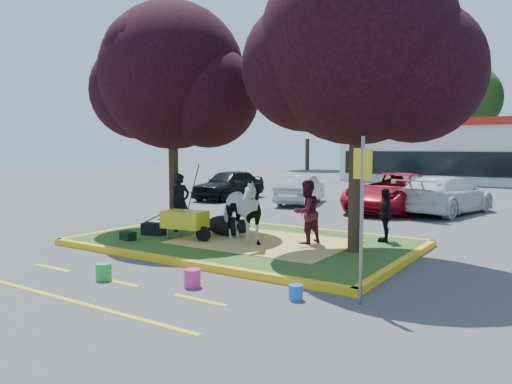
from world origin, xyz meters
The scene contains 31 objects.
ground centered at (0.00, 0.00, 0.00)m, with size 90.00×90.00×0.00m, color #424244.
median_island centered at (0.00, 0.00, 0.07)m, with size 8.00×5.00×0.15m, color #294F18.
curb_near centered at (0.00, -2.58, 0.07)m, with size 8.30×0.16×0.15m, color yellow.
curb_far centered at (0.00, 2.58, 0.07)m, with size 8.30×0.16×0.15m, color yellow.
curb_left centered at (-4.08, 0.00, 0.07)m, with size 0.16×5.30×0.15m, color yellow.
curb_right centered at (4.08, 0.00, 0.07)m, with size 0.16×5.30×0.15m, color yellow.
straw_bedding centered at (0.60, 0.00, 0.15)m, with size 4.20×3.00×0.01m, color #EBCD60.
tree_purple_left centered at (-2.78, 0.38, 4.36)m, with size 5.06×4.20×6.51m.
tree_purple_right centered at (2.92, 0.18, 4.56)m, with size 5.30×4.40×6.82m.
fire_lane_stripe_a centered at (-2.00, -4.20, 0.00)m, with size 1.10×0.12×0.01m, color yellow.
fire_lane_stripe_b centered at (0.00, -4.20, 0.00)m, with size 1.10×0.12×0.01m, color yellow.
fire_lane_stripe_c centered at (2.00, -4.20, 0.00)m, with size 1.10×0.12×0.01m, color yellow.
fire_lane_long centered at (0.00, -5.40, 0.00)m, with size 6.00×0.10×0.01m, color yellow.
retail_building centered at (2.00, 27.98, 2.25)m, with size 20.40×8.40×4.40m.
treeline centered at (1.23, 37.61, 7.73)m, with size 46.58×7.80×14.63m.
cow centered at (0.10, -0.43, 0.95)m, with size 0.87×1.90×1.60m, color silver.
calf centered at (-0.79, 0.24, 0.42)m, with size 1.24×0.70×0.54m, color black.
handler centered at (-2.26, 0.08, 0.97)m, with size 0.60×0.39×1.64m, color black.
visitor_a centered at (1.58, 0.38, 0.94)m, with size 0.76×0.60×1.57m, color #451320.
visitor_b centered at (3.11, 1.72, 0.83)m, with size 0.79×0.33×1.36m, color black.
wheelbarrow centered at (-1.26, -0.85, 0.66)m, with size 1.98×0.80×0.75m.
gear_bag_dark centered at (-2.47, -0.77, 0.31)m, with size 0.63×0.34×0.32m, color black.
gear_bag_green centered at (-2.47, -1.70, 0.26)m, with size 0.41×0.26×0.22m, color black.
sign_post centered at (4.30, -2.93, 1.69)m, with size 0.36×0.17×2.71m.
bucket_green centered at (-0.35, -4.24, 0.16)m, with size 0.30×0.30×0.32m, color green.
bucket_pink centered at (1.38, -3.67, 0.16)m, with size 0.31×0.31×0.33m, color #DD317F.
bucket_blue centered at (3.32, -3.31, 0.13)m, with size 0.24×0.24×0.26m, color blue.
car_black centered at (-7.03, 8.84, 0.72)m, with size 1.70×4.21×1.44m, color black.
car_silver centered at (-3.20, 8.96, 0.64)m, with size 1.35×3.86×1.27m, color #AAADB2.
car_red centered at (1.01, 8.84, 0.75)m, with size 2.49×5.41×1.50m, color #AA0E23.
car_white centered at (2.90, 9.17, 0.72)m, with size 2.02×4.97×1.44m, color silver.
Camera 1 is at (7.22, -10.43, 2.55)m, focal length 35.00 mm.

